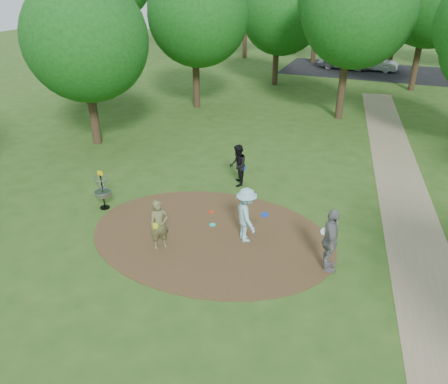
% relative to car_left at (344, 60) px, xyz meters
% --- Properties ---
extents(ground, '(100.00, 100.00, 0.00)m').
position_rel_car_left_xyz_m(ground, '(-0.16, -30.13, -0.77)').
color(ground, '#2D5119').
rests_on(ground, ground).
extents(dirt_clearing, '(8.40, 8.40, 0.02)m').
position_rel_car_left_xyz_m(dirt_clearing, '(-0.16, -30.13, -0.76)').
color(dirt_clearing, '#47301C').
rests_on(dirt_clearing, ground).
extents(footpath, '(7.55, 39.89, 0.01)m').
position_rel_car_left_xyz_m(footpath, '(6.34, -28.13, -0.76)').
color(footpath, '#8C7A5B').
rests_on(footpath, ground).
extents(parking_lot, '(14.00, 8.00, 0.01)m').
position_rel_car_left_xyz_m(parking_lot, '(1.84, -0.13, -0.76)').
color(parking_lot, black).
rests_on(parking_lot, ground).
extents(player_observer_with_disc, '(0.71, 0.71, 1.67)m').
position_rel_car_left_xyz_m(player_observer_with_disc, '(-1.42, -31.34, 0.07)').
color(player_observer_with_disc, olive).
rests_on(player_observer_with_disc, ground).
extents(player_throwing_with_disc, '(1.43, 1.40, 1.89)m').
position_rel_car_left_xyz_m(player_throwing_with_disc, '(1.01, -29.92, 0.18)').
color(player_throwing_with_disc, '#99D5E4').
rests_on(player_throwing_with_disc, ground).
extents(player_walking_with_disc, '(0.90, 1.02, 1.76)m').
position_rel_car_left_xyz_m(player_walking_with_disc, '(-0.68, -26.08, 0.11)').
color(player_walking_with_disc, black).
rests_on(player_walking_with_disc, ground).
extents(player_waiting_with_disc, '(0.77, 1.28, 2.03)m').
position_rel_car_left_xyz_m(player_waiting_with_disc, '(3.81, -30.53, 0.25)').
color(player_waiting_with_disc, gray).
rests_on(player_waiting_with_disc, ground).
extents(disc_ground_cyan, '(0.22, 0.22, 0.02)m').
position_rel_car_left_xyz_m(disc_ground_cyan, '(-0.38, -29.49, -0.74)').
color(disc_ground_cyan, '#1BDCCE').
rests_on(disc_ground_cyan, dirt_clearing).
extents(disc_ground_red, '(0.22, 0.22, 0.02)m').
position_rel_car_left_xyz_m(disc_ground_red, '(-0.77, -28.66, -0.74)').
color(disc_ground_red, red).
rests_on(disc_ground_red, dirt_clearing).
extents(car_left, '(4.62, 2.12, 1.54)m').
position_rel_car_left_xyz_m(car_left, '(0.00, 0.00, 0.00)').
color(car_left, '#B0B5B9').
rests_on(car_left, ground).
extents(car_right, '(4.13, 1.71, 1.33)m').
position_rel_car_left_xyz_m(car_right, '(2.57, 0.13, -0.10)').
color(car_right, '#B5B7BD').
rests_on(car_right, ground).
extents(disc_golf_basket, '(0.63, 0.63, 1.54)m').
position_rel_car_left_xyz_m(disc_golf_basket, '(-4.66, -29.83, 0.11)').
color(disc_golf_basket, black).
rests_on(disc_golf_basket, ground).
extents(tree_ring, '(37.24, 45.62, 9.57)m').
position_rel_car_left_xyz_m(tree_ring, '(0.50, -18.91, 4.50)').
color(tree_ring, '#332316').
rests_on(tree_ring, ground).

